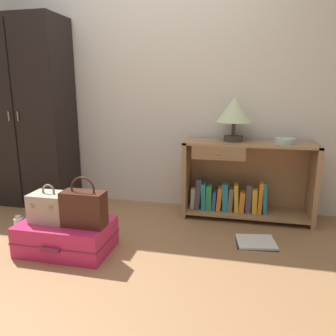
{
  "coord_description": "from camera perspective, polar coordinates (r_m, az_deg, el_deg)",
  "views": [
    {
      "loc": [
        0.92,
        -1.8,
        1.19
      ],
      "look_at": [
        0.33,
        0.8,
        0.55
      ],
      "focal_mm": 35.17,
      "sensor_mm": 36.0,
      "label": 1
    }
  ],
  "objects": [
    {
      "name": "ground_plane",
      "position": [
        2.34,
        -12.88,
        -17.35
      ],
      "size": [
        9.0,
        9.0,
        0.0
      ],
      "primitive_type": "plane",
      "color": "#9E7047"
    },
    {
      "name": "back_wall",
      "position": [
        3.42,
        -2.83,
        15.35
      ],
      "size": [
        6.4,
        0.1,
        2.6
      ],
      "primitive_type": "cube",
      "color": "silver",
      "rests_on": "ground_plane"
    },
    {
      "name": "wardrobe",
      "position": [
        3.7,
        -23.01,
        8.54
      ],
      "size": [
        0.85,
        0.47,
        1.87
      ],
      "color": "black",
      "rests_on": "ground_plane"
    },
    {
      "name": "bookshelf",
      "position": [
        3.16,
        12.72,
        -2.42
      ],
      "size": [
        1.18,
        0.38,
        0.72
      ],
      "color": "#A37A51",
      "rests_on": "ground_plane"
    },
    {
      "name": "table_lamp",
      "position": [
        3.07,
        11.42,
        9.56
      ],
      "size": [
        0.33,
        0.33,
        0.39
      ],
      "color": "#3D3838",
      "rests_on": "bookshelf"
    },
    {
      "name": "bowl",
      "position": [
        3.08,
        19.61,
        4.46
      ],
      "size": [
        0.17,
        0.17,
        0.05
      ],
      "primitive_type": "cylinder",
      "color": "silver",
      "rests_on": "bookshelf"
    },
    {
      "name": "suitcase_large",
      "position": [
        2.63,
        -17.16,
        -11.23
      ],
      "size": [
        0.67,
        0.44,
        0.23
      ],
      "color": "#DB2860",
      "rests_on": "ground_plane"
    },
    {
      "name": "train_case",
      "position": [
        2.61,
        -19.8,
        -6.34
      ],
      "size": [
        0.27,
        0.21,
        0.28
      ],
      "color": "#B7A88E",
      "rests_on": "suitcase_large"
    },
    {
      "name": "handbag",
      "position": [
        2.43,
        -14.38,
        -6.76
      ],
      "size": [
        0.31,
        0.15,
        0.37
      ],
      "color": "#472319",
      "rests_on": "suitcase_large"
    },
    {
      "name": "bottle",
      "position": [
        2.97,
        -24.35,
        -9.45
      ],
      "size": [
        0.08,
        0.08,
        0.2
      ],
      "color": "white",
      "rests_on": "ground_plane"
    },
    {
      "name": "open_book_on_floor",
      "position": [
        2.76,
        14.99,
        -12.3
      ],
      "size": [
        0.34,
        0.3,
        0.02
      ],
      "color": "white",
      "rests_on": "ground_plane"
    }
  ]
}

